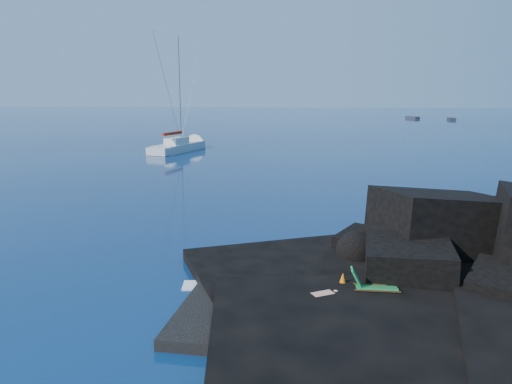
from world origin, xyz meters
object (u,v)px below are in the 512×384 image
sunbather (323,296)px  marker_cone (343,281)px  distant_boat_a (412,119)px  distant_boat_b (451,120)px  sailboat (179,151)px  deck_chair (377,282)px

sunbather → marker_cone: 1.26m
distant_boat_a → distant_boat_b: bearing=-53.1°
sailboat → distant_boat_b: (52.36, 67.05, 0.00)m
marker_cone → sailboat: bearing=109.8°
sailboat → deck_chair: size_ratio=8.67×
sunbather → marker_cone: bearing=25.8°
sunbather → distant_boat_a: bearing=47.9°
sunbather → marker_cone: (0.75, 1.01, 0.13)m
sailboat → distant_boat_b: size_ratio=3.26×
distant_boat_a → deck_chair: bearing=-125.0°
sailboat → distant_boat_a: sailboat is taller
marker_cone → sunbather: bearing=-126.6°
sailboat → deck_chair: 45.67m
sailboat → marker_cone: sailboat is taller
deck_chair → marker_cone: size_ratio=2.47×
deck_chair → marker_cone: deck_chair is taller
marker_cone → distant_boat_a: size_ratio=0.14×
marker_cone → distant_boat_b: (37.19, 109.19, -0.66)m
distant_boat_b → distant_boat_a: bearing=152.6°
sailboat → sunbather: size_ratio=7.91×
deck_chair → marker_cone: bearing=156.0°
distant_boat_b → sailboat: bearing=-123.6°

